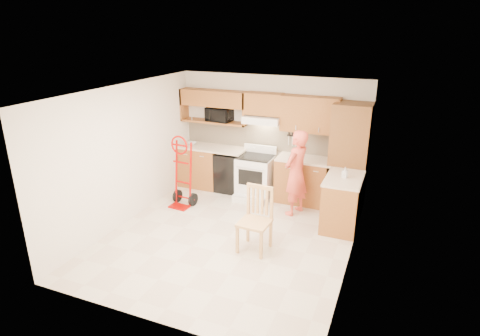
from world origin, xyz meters
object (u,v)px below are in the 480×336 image
Objects in this scene: microwave at (219,114)px; range at (254,174)px; dining_chair at (254,220)px; person at (296,173)px; hand_truck at (181,175)px.

microwave is 1.49m from range.
person is at bearing 83.99° from dining_chair.
hand_truck is at bearing -57.19° from person.
range is 1.00× the size of dining_chair.
dining_chair is (1.93, -1.03, -0.13)m from hand_truck.
range is at bearing 44.09° from hand_truck.
range is 1.11m from person.
person is 1.26× the size of hand_truck.
person is 1.57× the size of dining_chair.
range reaches higher than dining_chair.
range is 0.80× the size of hand_truck.
range is 2.11m from dining_chair.
microwave reaches higher than hand_truck.
microwave reaches higher than range.
microwave is 0.41× the size of hand_truck.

